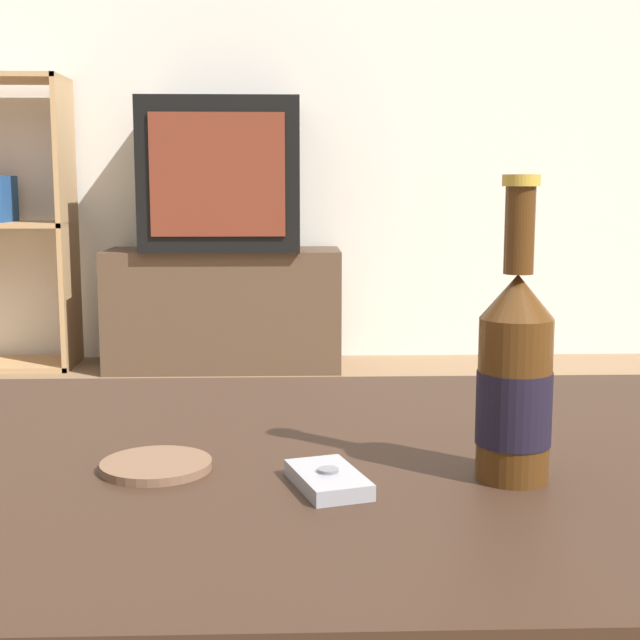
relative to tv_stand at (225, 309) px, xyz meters
name	(u,v)px	position (x,y,z in m)	size (l,w,h in m)	color
back_wall	(290,51)	(0.27, 0.26, 1.06)	(8.00, 0.05, 2.60)	silver
coffee_table	(295,515)	(0.27, -2.76, 0.17)	(1.39, 0.71, 0.48)	#332116
tv_stand	(225,309)	(0.00, 0.00, 0.00)	(0.94, 0.37, 0.48)	#4C3828
television	(223,175)	(0.00, 0.00, 0.54)	(0.62, 0.45, 0.59)	black
beer_bottle	(519,378)	(0.47, -2.85, 0.33)	(0.07, 0.07, 0.27)	#47280F
cell_phone	(332,479)	(0.30, -2.86, 0.24)	(0.08, 0.10, 0.02)	gray
coaster	(160,465)	(0.15, -2.81, 0.24)	(0.10, 0.10, 0.01)	brown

